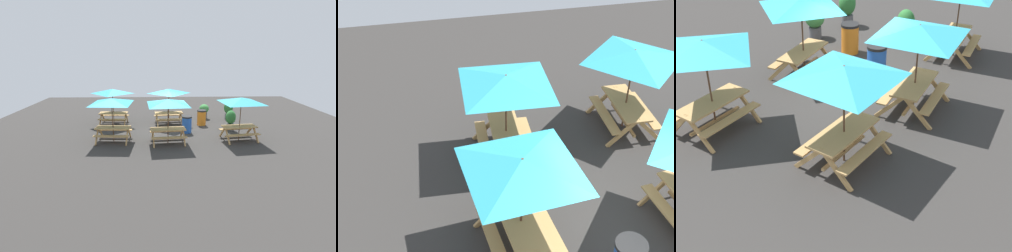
% 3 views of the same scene
% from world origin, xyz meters
% --- Properties ---
extents(ground_plane, '(24.00, 24.00, 0.00)m').
position_xyz_m(ground_plane, '(0.00, 0.00, 0.00)').
color(ground_plane, '#33302D').
rests_on(ground_plane, ground).
extents(picnic_table_0, '(2.82, 2.82, 2.34)m').
position_xyz_m(picnic_table_0, '(3.20, 1.59, 1.99)').
color(picnic_table_0, tan).
rests_on(picnic_table_0, ground).
extents(picnic_table_1, '(2.19, 2.19, 2.34)m').
position_xyz_m(picnic_table_1, '(0.16, -1.69, 1.99)').
color(picnic_table_1, tan).
rests_on(picnic_table_1, ground).
extents(picnic_table_2, '(2.82, 2.82, 2.34)m').
position_xyz_m(picnic_table_2, '(0.32, 1.93, 1.99)').
color(picnic_table_2, tan).
rests_on(picnic_table_2, ground).
extents(picnic_table_3, '(2.06, 2.06, 2.34)m').
position_xyz_m(picnic_table_3, '(3.73, -1.76, 1.99)').
color(picnic_table_3, tan).
rests_on(picnic_table_3, ground).
extents(picnic_table_4, '(2.80, 2.80, 2.34)m').
position_xyz_m(picnic_table_4, '(-3.49, 1.59, 1.99)').
color(picnic_table_4, tan).
rests_on(picnic_table_4, ground).
extents(trash_bin_blue, '(0.59, 0.59, 0.98)m').
position_xyz_m(trash_bin_blue, '(-0.82, 0.20, 0.49)').
color(trash_bin_blue, blue).
rests_on(trash_bin_blue, ground).
extents(trash_bin_orange, '(0.59, 0.59, 0.98)m').
position_xyz_m(trash_bin_orange, '(-1.94, -1.37, 0.49)').
color(trash_bin_orange, orange).
rests_on(trash_bin_orange, ground).
extents(potted_plant_0, '(0.67, 0.67, 1.01)m').
position_xyz_m(potted_plant_0, '(-2.37, -3.06, 0.59)').
color(potted_plant_0, '#59595B').
rests_on(potted_plant_0, ground).
extents(potted_plant_1, '(0.62, 0.62, 1.28)m').
position_xyz_m(potted_plant_1, '(-4.01, -2.75, 0.72)').
color(potted_plant_1, '#59595B').
rests_on(potted_plant_1, ground).
extents(potted_plant_2, '(0.60, 0.60, 1.22)m').
position_xyz_m(potted_plant_2, '(-3.48, -0.15, 0.68)').
color(potted_plant_2, '#59595B').
rests_on(potted_plant_2, ground).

